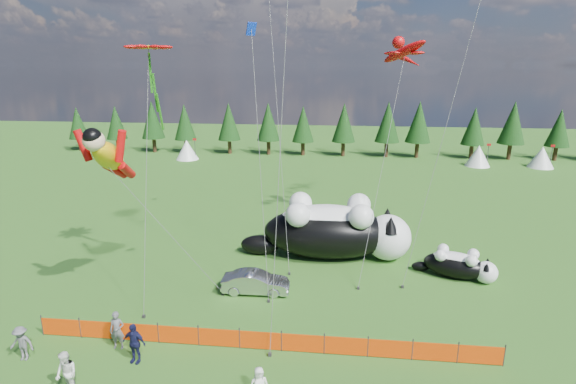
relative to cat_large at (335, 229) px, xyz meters
The scene contains 16 objects.
ground 9.08m from the cat_large, 112.13° to the right, with size 160.00×160.00×0.00m, color #103A0A.
safety_fence 11.78m from the cat_large, 106.58° to the right, with size 22.06×0.06×1.10m.
tree_line 37.01m from the cat_large, 95.18° to the left, with size 90.00×4.00×8.00m, color black, non-canonical shape.
festival_tents 32.72m from the cat_large, 76.45° to the left, with size 50.00×3.20×2.80m, color white, non-canonical shape.
cat_large is the anchor object (origin of this frame).
cat_small 8.28m from the cat_large, 16.90° to the right, with size 5.03×3.04×1.88m.
car 7.45m from the cat_large, 128.49° to the right, with size 1.38×3.97×1.31m, color silver.
spectator_a 15.56m from the cat_large, 130.51° to the right, with size 0.69×0.45×1.88m, color #57575C.
spectator_b 18.44m from the cat_large, 125.20° to the right, with size 0.95×0.56×1.95m, color white.
spectator_c 15.50m from the cat_large, 124.79° to the right, with size 1.13×0.58×1.92m, color #16183E.
spectator_d 19.21m from the cat_large, 136.79° to the right, with size 1.08×0.56×1.68m, color #57575C.
superhero_kite 15.51m from the cat_large, 145.71° to the right, with size 7.60×4.86×11.15m.
gecko_kite 14.40m from the cat_large, 54.01° to the left, with size 6.31×14.42×18.08m.
flower_kite 16.38m from the cat_large, 155.94° to the right, with size 3.14×6.13×14.51m.
diamond_kite_a 13.53m from the cat_large, 157.43° to the right, with size 2.17×5.32×16.09m.
diamond_kite_d 15.86m from the cat_large, 149.89° to the left, with size 2.57×6.90×19.00m.
Camera 1 is at (3.34, -21.18, 12.98)m, focal length 28.00 mm.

